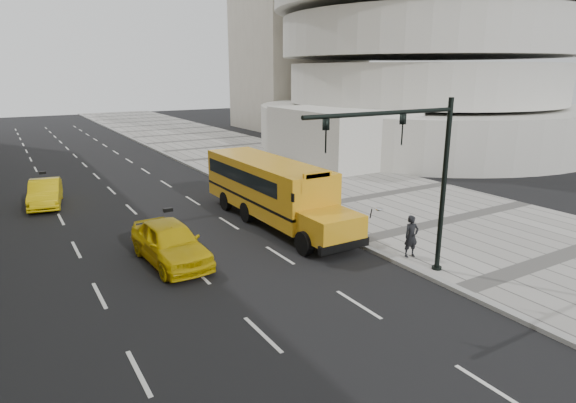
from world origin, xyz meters
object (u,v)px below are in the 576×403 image
school_bus (269,186)px  traffic_signal (417,169)px  pedestrian (411,236)px  taxi_near (170,242)px  taxi_far (45,193)px

school_bus → traffic_signal: (0.69, -8.96, 2.33)m
school_bus → pedestrian: (2.18, -7.52, -0.77)m
taxi_near → pedestrian: bearing=-32.7°
taxi_near → pedestrian: (8.18, -4.68, 0.16)m
school_bus → taxi_far: (-9.34, 8.78, -1.04)m
traffic_signal → taxi_far: bearing=119.5°
school_bus → traffic_signal: traffic_signal is taller
traffic_signal → school_bus: bearing=94.4°
school_bus → pedestrian: school_bus is taller
pedestrian → traffic_signal: bearing=-125.0°
school_bus → taxi_far: 12.86m
taxi_near → taxi_far: 12.09m
school_bus → taxi_near: school_bus is taller
school_bus → taxi_far: bearing=136.8°
taxi_far → pedestrian: pedestrian is taller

